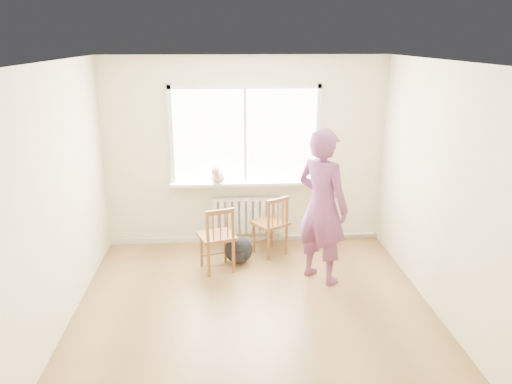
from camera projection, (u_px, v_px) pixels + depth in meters
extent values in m
plane|color=olive|center=(256.00, 321.00, 5.36)|extent=(4.50, 4.50, 0.00)
plane|color=white|center=(256.00, 63.00, 4.56)|extent=(4.50, 4.50, 0.00)
cube|color=beige|center=(245.00, 153.00, 7.10)|extent=(4.00, 0.01, 2.70)
cube|color=white|center=(245.00, 136.00, 7.01)|extent=(2.00, 0.02, 1.30)
cube|color=white|center=(245.00, 86.00, 6.79)|extent=(2.12, 0.05, 0.06)
cube|color=white|center=(171.00, 137.00, 6.92)|extent=(0.06, 0.05, 1.42)
cube|color=white|center=(318.00, 135.00, 7.06)|extent=(0.06, 0.05, 1.42)
cube|color=white|center=(245.00, 136.00, 6.99)|extent=(0.04, 0.05, 1.30)
cube|color=white|center=(246.00, 183.00, 7.12)|extent=(2.15, 0.22, 0.04)
cube|color=white|center=(246.00, 215.00, 7.33)|extent=(1.00, 0.02, 0.55)
cube|color=white|center=(246.00, 216.00, 7.28)|extent=(1.00, 0.10, 0.51)
cube|color=white|center=(246.00, 199.00, 7.20)|extent=(1.00, 0.12, 0.03)
cylinder|color=silver|center=(329.00, 235.00, 7.50)|extent=(1.40, 0.04, 0.04)
cube|color=beige|center=(246.00, 238.00, 7.48)|extent=(4.00, 0.03, 0.08)
cube|color=brown|center=(217.00, 236.00, 6.43)|extent=(0.55, 0.53, 0.04)
cylinder|color=brown|center=(225.00, 246.00, 6.71)|extent=(0.04, 0.04, 0.47)
cylinder|color=brown|center=(201.00, 250.00, 6.59)|extent=(0.04, 0.04, 0.47)
cylinder|color=brown|center=(233.00, 256.00, 6.41)|extent=(0.04, 0.04, 0.47)
cylinder|color=brown|center=(209.00, 260.00, 6.29)|extent=(0.04, 0.04, 0.47)
cylinder|color=brown|center=(233.00, 241.00, 6.35)|extent=(0.04, 0.04, 0.89)
cylinder|color=brown|center=(208.00, 245.00, 6.23)|extent=(0.04, 0.04, 0.89)
cube|color=brown|center=(220.00, 212.00, 6.17)|extent=(0.35, 0.15, 0.06)
cylinder|color=brown|center=(228.00, 225.00, 6.26)|extent=(0.02, 0.02, 0.35)
cylinder|color=brown|center=(220.00, 226.00, 6.22)|extent=(0.02, 0.02, 0.35)
cylinder|color=brown|center=(213.00, 227.00, 6.19)|extent=(0.02, 0.02, 0.35)
cube|color=brown|center=(270.00, 223.00, 6.92)|extent=(0.58, 0.57, 0.04)
cylinder|color=brown|center=(272.00, 232.00, 7.20)|extent=(0.04, 0.04, 0.46)
cylinder|color=brown|center=(254.00, 237.00, 7.01)|extent=(0.04, 0.04, 0.46)
cylinder|color=brown|center=(286.00, 239.00, 6.95)|extent=(0.04, 0.04, 0.46)
cylinder|color=brown|center=(268.00, 245.00, 6.77)|extent=(0.04, 0.04, 0.46)
cylinder|color=brown|center=(287.00, 226.00, 6.89)|extent=(0.04, 0.04, 0.86)
cylinder|color=brown|center=(268.00, 231.00, 6.71)|extent=(0.04, 0.04, 0.86)
cube|color=brown|center=(278.00, 200.00, 6.68)|extent=(0.31, 0.22, 0.06)
cylinder|color=brown|center=(283.00, 212.00, 6.79)|extent=(0.02, 0.02, 0.34)
cylinder|color=brown|center=(278.00, 213.00, 6.74)|extent=(0.02, 0.02, 0.34)
cylinder|color=brown|center=(273.00, 215.00, 6.68)|extent=(0.02, 0.02, 0.34)
imported|color=#CC4474|center=(322.00, 207.00, 6.04)|extent=(0.81, 0.83, 1.92)
ellipsoid|color=#D0B48E|center=(218.00, 176.00, 6.99)|extent=(0.26, 0.33, 0.22)
sphere|color=#D0B48E|center=(216.00, 171.00, 6.82)|extent=(0.12, 0.12, 0.12)
cone|color=#D0B48E|center=(213.00, 167.00, 6.81)|extent=(0.04, 0.04, 0.05)
cone|color=#D0B48E|center=(218.00, 167.00, 6.80)|extent=(0.04, 0.04, 0.05)
cylinder|color=#D0B48E|center=(221.00, 178.00, 7.16)|extent=(0.07, 0.20, 0.03)
cylinder|color=#D0B48E|center=(214.00, 182.00, 6.91)|extent=(0.03, 0.03, 0.11)
cylinder|color=#D0B48E|center=(219.00, 182.00, 6.90)|extent=(0.03, 0.03, 0.11)
ellipsoid|color=black|center=(239.00, 250.00, 6.70)|extent=(0.45, 0.40, 0.38)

